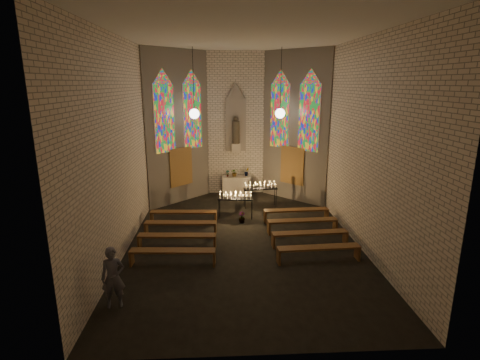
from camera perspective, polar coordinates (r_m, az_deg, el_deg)
The scene contains 18 objects.
floor at distance 13.79m, azimuth 0.44°, elevation -9.00°, with size 12.00×12.00×0.00m, color black.
room at distance 16.11m, azimuth -0.27°, elevation 8.16°, with size 8.22×12.43×7.00m.
altar at distance 18.77m, azimuth -0.56°, elevation -0.92°, with size 1.40×0.60×1.00m, color beige.
flower_vase_left at distance 18.54m, azimuth -1.91°, elevation 1.01°, with size 0.18×0.12×0.33m, color #4C723F.
flower_vase_center at distance 18.58m, azimuth -0.82°, elevation 1.18°, with size 0.38×0.33×0.42m, color #4C723F.
flower_vase_right at distance 18.69m, azimuth 1.03°, elevation 1.29°, with size 0.24×0.19×0.43m, color #4C723F.
aisle_flower_pot at distance 15.28m, azimuth 0.27°, elevation -5.69°, with size 0.25×0.25×0.44m, color #4C723F.
votive_stand_left at distance 15.54m, azimuth -0.70°, elevation -2.62°, with size 1.50×0.54×1.07m.
votive_stand_right at distance 16.94m, azimuth 3.12°, elevation -1.05°, with size 1.55×0.51×1.12m.
pew_left_0 at distance 15.32m, azimuth -8.61°, elevation -5.06°, with size 2.67×0.53×0.51m.
pew_right_0 at distance 15.54m, azimuth 8.57°, elevation -4.76°, with size 2.67×0.53×0.51m.
pew_left_1 at distance 14.20m, azimuth -9.06°, elevation -6.69°, with size 2.67×0.53×0.51m.
pew_right_1 at distance 14.44m, azimuth 9.51°, elevation -6.33°, with size 2.67×0.53×0.51m.
pew_left_2 at distance 13.09m, azimuth -9.59°, elevation -8.59°, with size 2.67×0.53×0.51m.
pew_right_2 at distance 13.36m, azimuth 10.61°, elevation -8.15°, with size 2.67×0.53×0.51m.
pew_left_3 at distance 12.01m, azimuth -10.23°, elevation -10.84°, with size 2.67×0.53×0.51m.
pew_right_3 at distance 12.30m, azimuth 11.91°, elevation -10.29°, with size 2.67×0.53×0.51m.
visitor at distance 10.18m, azimuth -18.77°, elevation -13.90°, with size 0.58×0.38×1.60m, color #53525D.
Camera 1 is at (-0.77, -12.61, 5.53)m, focal length 28.00 mm.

